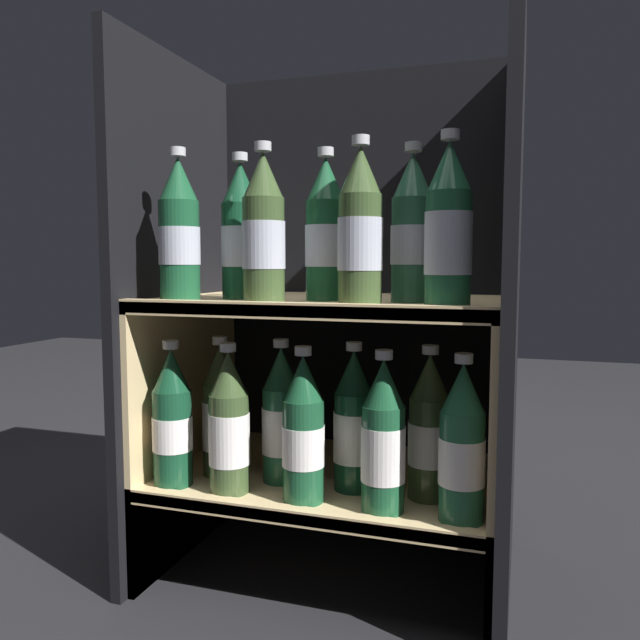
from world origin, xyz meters
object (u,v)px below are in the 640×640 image
(bottle_upper_front_2, at_px, (360,231))
(bottle_lower_front_3, at_px, (383,441))
(bottle_upper_front_0, at_px, (179,233))
(bottle_upper_back_2, at_px, (412,232))
(bottle_lower_front_1, at_px, (229,427))
(bottle_lower_front_0, at_px, (172,421))
(bottle_lower_back_0, at_px, (221,414))
(bottle_upper_back_0, at_px, (241,235))
(bottle_lower_back_2, at_px, (354,425))
(bottle_upper_front_1, at_px, (264,233))
(bottle_lower_back_3, at_px, (429,431))
(bottle_upper_front_3, at_px, (448,230))
(bottle_lower_front_2, at_px, (301,433))
(bottle_lower_front_4, at_px, (462,448))
(bottle_lower_back_1, at_px, (281,419))
(bottle_upper_back_1, at_px, (326,234))

(bottle_upper_front_2, height_order, bottle_lower_front_3, bottle_upper_front_2)
(bottle_upper_front_0, distance_m, bottle_upper_back_2, 0.38)
(bottle_lower_front_1, height_order, bottle_lower_front_3, same)
(bottle_lower_front_0, height_order, bottle_lower_back_0, same)
(bottle_upper_front_0, height_order, bottle_upper_back_0, same)
(bottle_upper_back_0, distance_m, bottle_lower_back_2, 0.38)
(bottle_upper_front_1, xyz_separation_m, bottle_lower_back_0, (-0.12, 0.08, -0.32))
(bottle_lower_front_1, xyz_separation_m, bottle_lower_back_3, (0.32, 0.08, 0.00))
(bottle_lower_back_2, height_order, bottle_lower_back_3, same)
(bottle_upper_front_3, relative_size, bottle_lower_front_2, 1.00)
(bottle_lower_back_0, distance_m, bottle_lower_back_2, 0.25)
(bottle_lower_back_0, distance_m, bottle_lower_back_3, 0.37)
(bottle_lower_front_4, xyz_separation_m, bottle_lower_back_3, (-0.06, 0.08, 0.00))
(bottle_upper_front_2, bearing_deg, bottle_upper_back_0, 161.84)
(bottle_lower_back_1, bearing_deg, bottle_lower_back_2, 0.00)
(bottle_lower_front_0, distance_m, bottle_lower_front_4, 0.48)
(bottle_upper_back_0, xyz_separation_m, bottle_lower_back_2, (0.20, 0.00, -0.32))
(bottle_lower_front_4, distance_m, bottle_lower_back_0, 0.44)
(bottle_lower_front_0, bearing_deg, bottle_lower_back_3, 10.15)
(bottle_lower_front_0, bearing_deg, bottle_lower_front_2, 0.00)
(bottle_upper_back_2, bearing_deg, bottle_lower_front_3, -109.56)
(bottle_lower_front_2, height_order, bottle_lower_front_4, same)
(bottle_upper_back_2, bearing_deg, bottle_upper_back_0, 180.00)
(bottle_upper_front_3, relative_size, bottle_lower_back_2, 1.00)
(bottle_lower_front_3, bearing_deg, bottle_upper_front_3, -0.00)
(bottle_upper_front_1, distance_m, bottle_lower_back_3, 0.41)
(bottle_lower_front_1, xyz_separation_m, bottle_lower_front_3, (0.26, 0.00, 0.00))
(bottle_lower_front_3, relative_size, bottle_lower_back_1, 1.00)
(bottle_lower_front_2, relative_size, bottle_lower_front_4, 1.00)
(bottle_lower_front_1, relative_size, bottle_lower_front_2, 1.00)
(bottle_lower_front_1, bearing_deg, bottle_lower_front_2, 0.00)
(bottle_upper_front_1, relative_size, bottle_lower_front_4, 1.00)
(bottle_upper_front_3, bearing_deg, bottle_lower_back_1, 165.24)
(bottle_upper_front_0, distance_m, bottle_upper_front_2, 0.31)
(bottle_upper_back_2, relative_size, bottle_lower_front_1, 1.00)
(bottle_lower_back_3, bearing_deg, bottle_upper_front_0, -169.34)
(bottle_upper_front_1, bearing_deg, bottle_lower_front_2, 0.00)
(bottle_lower_front_0, height_order, bottle_lower_back_2, same)
(bottle_lower_front_0, bearing_deg, bottle_upper_front_3, 0.00)
(bottle_upper_back_2, height_order, bottle_lower_back_1, bottle_upper_back_2)
(bottle_upper_front_3, distance_m, bottle_lower_front_3, 0.33)
(bottle_lower_front_0, height_order, bottle_lower_front_1, same)
(bottle_upper_front_2, relative_size, bottle_lower_back_2, 1.00)
(bottle_upper_front_0, height_order, bottle_lower_back_2, bottle_upper_front_0)
(bottle_upper_front_1, distance_m, bottle_lower_front_4, 0.44)
(bottle_upper_back_1, xyz_separation_m, bottle_lower_back_2, (0.05, 0.00, -0.32))
(bottle_upper_front_3, relative_size, bottle_upper_back_2, 1.00)
(bottle_upper_front_1, distance_m, bottle_upper_front_2, 0.16)
(bottle_lower_front_3, bearing_deg, bottle_lower_front_1, -180.00)
(bottle_upper_back_2, bearing_deg, bottle_lower_front_1, -165.12)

